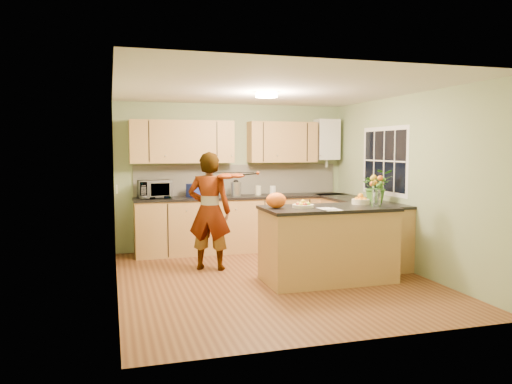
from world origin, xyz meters
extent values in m
plane|color=brown|center=(0.00, 0.00, 0.00)|extent=(4.50, 4.50, 0.00)
cube|color=silver|center=(0.00, 0.00, 2.50)|extent=(4.00, 4.50, 0.02)
cube|color=#95A777|center=(0.00, 2.25, 1.25)|extent=(4.00, 0.02, 2.50)
cube|color=#95A777|center=(0.00, -2.25, 1.25)|extent=(4.00, 0.02, 2.50)
cube|color=#95A777|center=(-2.00, 0.00, 1.25)|extent=(0.02, 4.50, 2.50)
cube|color=#95A777|center=(2.00, 0.00, 1.25)|extent=(0.02, 4.50, 2.50)
cube|color=#B07F46|center=(0.10, 1.95, 0.45)|extent=(3.60, 0.60, 0.90)
cube|color=black|center=(0.10, 1.94, 0.92)|extent=(3.64, 0.62, 0.04)
cube|color=#B07F46|center=(1.70, 0.85, 0.45)|extent=(0.60, 2.20, 0.90)
cube|color=black|center=(1.69, 0.85, 0.92)|extent=(0.62, 2.24, 0.04)
cube|color=beige|center=(0.10, 2.23, 1.20)|extent=(3.60, 0.02, 0.52)
cube|color=#B07F46|center=(-0.90, 2.08, 1.85)|extent=(1.70, 0.34, 0.70)
cube|color=#B07F46|center=(0.85, 2.08, 1.85)|extent=(1.20, 0.34, 0.70)
cube|color=white|center=(1.70, 2.09, 1.90)|extent=(0.40, 0.30, 0.72)
cylinder|color=#B0B1B5|center=(1.70, 2.09, 1.50)|extent=(0.06, 0.06, 0.20)
cube|color=white|center=(1.99, 0.60, 1.55)|extent=(0.01, 1.30, 1.05)
cube|color=black|center=(1.99, 0.60, 1.55)|extent=(0.01, 1.18, 0.92)
cube|color=white|center=(-1.99, -0.60, 1.30)|extent=(0.02, 0.09, 0.09)
cylinder|color=#FFEABF|center=(0.00, 0.30, 2.46)|extent=(0.30, 0.30, 0.06)
cylinder|color=white|center=(0.00, 0.30, 2.49)|extent=(0.10, 0.10, 0.02)
cube|color=#B07F46|center=(0.67, -0.26, 0.47)|extent=(1.67, 0.83, 0.94)
cube|color=black|center=(0.67, -0.26, 0.96)|extent=(1.71, 0.88, 0.04)
cylinder|color=beige|center=(0.32, -0.26, 1.00)|extent=(0.28, 0.28, 0.04)
cylinder|color=beige|center=(1.22, -0.11, 1.02)|extent=(0.24, 0.24, 0.07)
cylinder|color=silver|center=(1.27, -0.44, 1.10)|extent=(0.12, 0.12, 0.23)
ellipsoid|color=orange|center=(-0.03, -0.21, 1.08)|extent=(0.27, 0.23, 0.20)
cube|color=silver|center=(0.57, -0.56, 0.99)|extent=(0.21, 0.29, 0.01)
imported|color=#DFA088|center=(-0.70, 0.78, 0.85)|extent=(0.73, 0.63, 1.70)
imported|color=white|center=(-1.37, 1.94, 1.08)|extent=(0.55, 0.40, 0.29)
cube|color=navy|center=(-0.69, 1.96, 1.05)|extent=(0.33, 0.30, 0.22)
cylinder|color=#B0B1B5|center=(-0.02, 1.93, 1.06)|extent=(0.17, 0.17, 0.24)
sphere|color=black|center=(-0.02, 1.93, 1.22)|extent=(0.09, 0.09, 0.09)
cylinder|color=beige|center=(0.38, 1.98, 1.02)|extent=(0.10, 0.10, 0.16)
cylinder|color=white|center=(0.63, 1.93, 1.02)|extent=(0.11, 0.11, 0.16)
imported|color=#3A7125|center=(1.70, 0.31, 1.19)|extent=(0.52, 0.48, 0.50)
camera|label=1|loc=(-2.04, -6.20, 1.74)|focal=35.00mm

